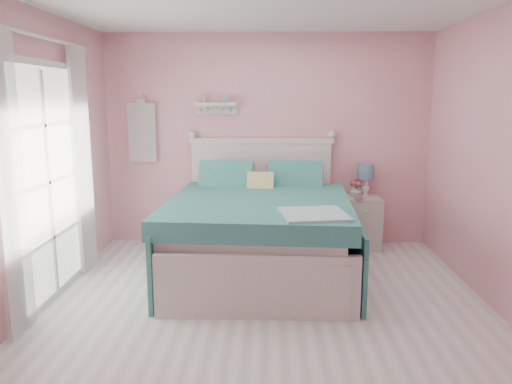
{
  "coord_description": "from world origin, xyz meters",
  "views": [
    {
      "loc": [
        0.02,
        -3.96,
        1.85
      ],
      "look_at": [
        -0.11,
        1.2,
        0.85
      ],
      "focal_mm": 35.0,
      "sensor_mm": 36.0,
      "label": 1
    }
  ],
  "objects_px": {
    "nightstand": "(362,222)",
    "table_lamp": "(366,174)",
    "vase": "(356,191)",
    "teacup": "(359,197)",
    "bed": "(259,233)"
  },
  "relations": [
    {
      "from": "vase",
      "to": "teacup",
      "type": "distance_m",
      "value": 0.2
    },
    {
      "from": "table_lamp",
      "to": "teacup",
      "type": "relative_size",
      "value": 4.26
    },
    {
      "from": "bed",
      "to": "nightstand",
      "type": "bearing_deg",
      "value": 39.87
    },
    {
      "from": "nightstand",
      "to": "teacup",
      "type": "bearing_deg",
      "value": -114.29
    },
    {
      "from": "table_lamp",
      "to": "vase",
      "type": "xyz_separation_m",
      "value": [
        -0.12,
        -0.04,
        -0.21
      ]
    },
    {
      "from": "nightstand",
      "to": "table_lamp",
      "type": "distance_m",
      "value": 0.6
    },
    {
      "from": "bed",
      "to": "teacup",
      "type": "distance_m",
      "value": 1.4
    },
    {
      "from": "vase",
      "to": "teacup",
      "type": "relative_size",
      "value": 1.52
    },
    {
      "from": "bed",
      "to": "table_lamp",
      "type": "relative_size",
      "value": 5.92
    },
    {
      "from": "table_lamp",
      "to": "teacup",
      "type": "height_order",
      "value": "table_lamp"
    },
    {
      "from": "nightstand",
      "to": "vase",
      "type": "height_order",
      "value": "vase"
    },
    {
      "from": "bed",
      "to": "teacup",
      "type": "xyz_separation_m",
      "value": [
        1.16,
        0.75,
        0.24
      ]
    },
    {
      "from": "bed",
      "to": "vase",
      "type": "distance_m",
      "value": 1.52
    },
    {
      "from": "nightstand",
      "to": "table_lamp",
      "type": "xyz_separation_m",
      "value": [
        0.04,
        0.07,
        0.59
      ]
    },
    {
      "from": "nightstand",
      "to": "table_lamp",
      "type": "relative_size",
      "value": 1.6
    }
  ]
}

